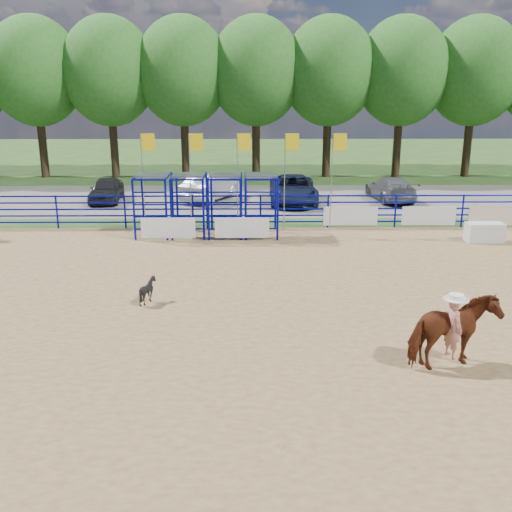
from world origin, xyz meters
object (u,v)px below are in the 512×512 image
car_b (211,187)px  car_c (293,189)px  car_a (106,190)px  car_d (391,189)px  horse_and_rider (453,329)px  announcer_table (484,232)px  calf (148,290)px

car_b → car_c: car_b is taller
car_a → car_d: 15.75m
horse_and_rider → car_d: size_ratio=0.52×
announcer_table → calf: announcer_table is taller
announcer_table → car_c: car_c is taller
car_b → car_d: 10.02m
car_c → car_d: size_ratio=1.17×
car_a → car_c: 10.26m
car_b → car_c: bearing=-167.3°
car_b → car_d: bearing=-157.5°
calf → car_c: (5.31, 15.33, 0.37)m
announcer_table → car_a: size_ratio=0.37×
horse_and_rider → car_c: size_ratio=0.44×
car_a → car_c: size_ratio=0.73×
horse_and_rider → calf: size_ratio=3.21×
calf → car_c: size_ratio=0.14×
announcer_table → calf: bearing=-151.4°
calf → car_a: (-4.94, 15.78, 0.29)m
calf → car_d: 19.27m
car_d → car_c: bearing=1.7°
announcer_table → car_a: car_a is taller
car_b → horse_and_rider: bearing=131.9°
calf → car_c: 16.23m
horse_and_rider → car_a: 23.36m
car_d → car_a: bearing=-4.2°
horse_and_rider → announcer_table: bearing=64.9°
horse_and_rider → car_c: (-2.01, 19.43, -0.16)m
horse_and_rider → car_b: size_ratio=0.52×
car_a → car_c: (10.25, -0.45, 0.08)m
calf → car_d: (10.80, 15.96, 0.28)m
announcer_table → car_a: 19.55m
announcer_table → calf: 14.14m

